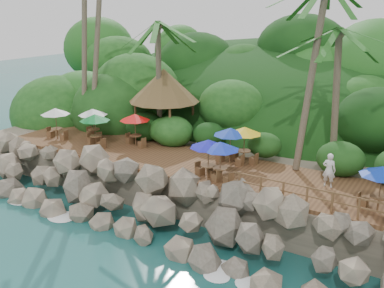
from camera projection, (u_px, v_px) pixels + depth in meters
The scene contains 11 objects.
ground at pixel (126, 244), 20.99m from camera, with size 140.00×140.00×0.00m, color #19514F.
land_base at pixel (261, 140), 33.67m from camera, with size 32.00×25.20×2.10m, color gray.
jungle_hill at pixel (293, 131), 40.07m from camera, with size 44.80×28.00×15.40m, color #143811.
seawall at pixel (150, 207), 22.27m from camera, with size 29.00×4.00×2.30m, color gray, non-canonical shape.
terrace at pixel (192, 164), 25.20m from camera, with size 26.00×5.00×0.20m, color brown.
jungle_foliage at pixel (255, 157), 33.17m from camera, with size 44.00×16.00×12.00m, color #143811, non-canonical shape.
foam_line at pixel (130, 241), 21.22m from camera, with size 25.20×0.80×0.06m.
palapa at pixel (164, 85), 29.33m from camera, with size 4.74×4.74×4.60m.
dining_clusters at pixel (209, 137), 23.91m from camera, with size 23.95×5.12×2.08m.
railing at pixel (319, 197), 19.10m from camera, with size 8.30×0.10×1.00m.
waiter at pixel (329, 170), 21.51m from camera, with size 0.64×0.42×1.75m, color silver.
Camera 1 is at (12.45, -14.17, 10.83)m, focal length 41.25 mm.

